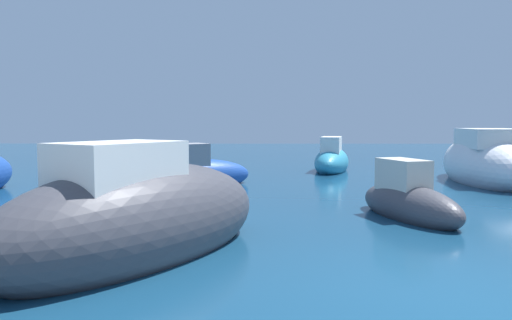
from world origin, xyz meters
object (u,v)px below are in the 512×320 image
object	(u,v)px
moored_boat_2	(332,161)
moored_boat_3	(139,219)
moored_boat_0	(486,163)
moored_boat_1	(191,173)
moored_boat_5	(408,201)

from	to	relation	value
moored_boat_2	moored_boat_3	bearing A→B (deg)	172.95
moored_boat_2	moored_boat_3	world-z (taller)	moored_boat_3
moored_boat_0	moored_boat_3	xyz separation A→B (m)	(-9.46, -9.17, -0.09)
moored_boat_1	moored_boat_3	world-z (taller)	moored_boat_3
moored_boat_1	moored_boat_3	xyz separation A→B (m)	(0.37, -7.98, 0.15)
moored_boat_3	moored_boat_5	bearing A→B (deg)	-27.07
moored_boat_0	moored_boat_1	xyz separation A→B (m)	(-9.82, -1.18, -0.24)
moored_boat_1	moored_boat_0	bearing A→B (deg)	-25.00
moored_boat_0	moored_boat_2	size ratio (longest dim) A/B	1.37
moored_boat_2	moored_boat_5	size ratio (longest dim) A/B	1.34
moored_boat_5	moored_boat_1	bearing A→B (deg)	-151.18
moored_boat_0	moored_boat_5	size ratio (longest dim) A/B	1.84
moored_boat_1	moored_boat_2	distance (m)	7.28
moored_boat_0	moored_boat_2	bearing A→B (deg)	56.28
moored_boat_0	moored_boat_1	size ratio (longest dim) A/B	1.50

